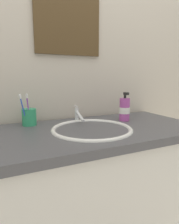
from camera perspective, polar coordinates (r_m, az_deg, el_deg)
tiled_wall_back at (r=1.33m, az=-6.54°, el=12.20°), size 2.50×0.04×2.40m
vanity_counter at (r=1.24m, az=-0.31°, el=-24.86°), size 1.30×0.60×0.88m
sink_basin at (r=1.04m, az=0.69°, el=-6.84°), size 0.44×0.44×0.10m
faucet at (r=1.21m, az=-3.45°, el=-0.81°), size 0.02×0.15×0.10m
toothbrush_cup at (r=1.17m, az=-17.47°, el=-1.44°), size 0.08×0.08×0.10m
toothbrush_blue at (r=1.12m, az=-19.16°, el=1.11°), size 0.04×0.04×0.18m
toothbrush_purple at (r=1.13m, az=-17.77°, el=1.25°), size 0.02×0.03×0.18m
soap_dispenser at (r=1.26m, az=10.36°, el=0.78°), size 0.07×0.07×0.18m
wall_mirror at (r=1.35m, az=-6.38°, el=25.34°), size 0.43×0.02×0.42m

